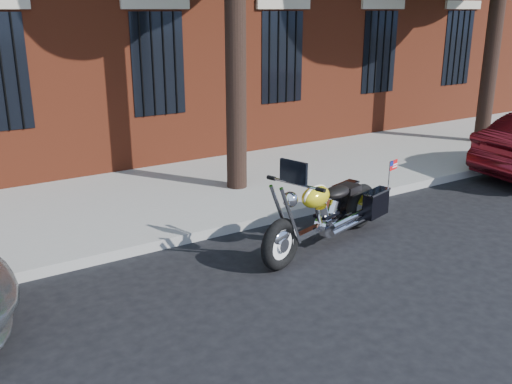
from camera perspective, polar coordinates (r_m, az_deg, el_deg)
ground at (r=7.96m, az=5.82°, el=-6.29°), size 120.00×120.00×0.00m
curb at (r=8.97m, az=0.35°, el=-2.85°), size 40.00×0.16×0.15m
sidewalk at (r=10.51m, az=-5.26°, el=0.21°), size 40.00×3.60×0.15m
motorcycle at (r=8.18m, az=7.45°, el=-2.08°), size 2.80×1.27×1.41m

